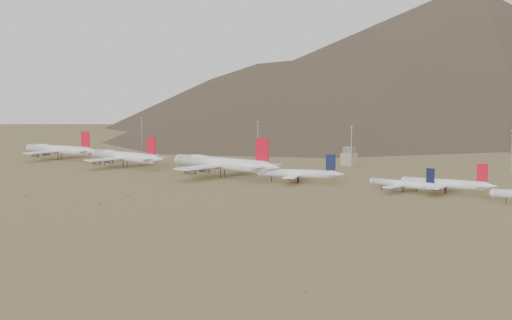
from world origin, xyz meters
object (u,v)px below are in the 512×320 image
Objects in this scene: widebody_centre at (124,156)px; control_tower at (349,157)px; narrowbody_b at (404,184)px; narrowbody_a at (299,173)px; widebody_east at (221,163)px; widebody_west at (59,149)px.

widebody_centre is 5.68× the size of control_tower.
widebody_centre is 187.30m from narrowbody_b.
widebody_centre reaches higher than narrowbody_a.
widebody_east is at bearing -173.57° from narrowbody_b.
widebody_east is 47.74m from narrowbody_a.
widebody_east is 1.74× the size of narrowbody_a.
widebody_centre is at bearing -11.71° from widebody_west.
narrowbody_a is (128.59, 2.46, -1.99)m from widebody_centre.
widebody_east is at bearing -105.25° from control_tower.
widebody_west is 1.53× the size of narrowbody_a.
control_tower is at bearing 19.61° from widebody_west.
narrowbody_a is 58.67m from narrowbody_b.
widebody_east reaches higher than control_tower.
narrowbody_b is (261.99, -5.10, -2.92)m from widebody_west.
widebody_centre is at bearing 160.14° from narrowbody_a.
widebody_west is 1.80× the size of narrowbody_b.
narrowbody_a is at bearing -176.47° from narrowbody_b.
widebody_east is 100.33m from control_tower.
widebody_west reaches higher than narrowbody_a.
narrowbody_b is at bearing -48.54° from control_tower.
narrowbody_a is 1.18× the size of narrowbody_b.
narrowbody_b is (187.25, 3.20, -2.95)m from widebody_centre.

